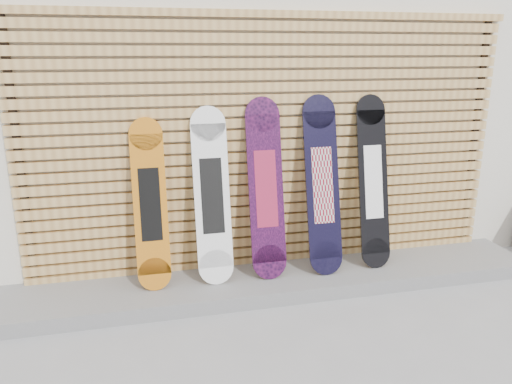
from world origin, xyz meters
TOP-DOWN VIEW (x-y plane):
  - ground at (0.00, 0.00)m, footprint 80.00×80.00m
  - building at (0.50, 3.50)m, footprint 12.00×5.00m
  - concrete_step at (-0.15, 0.68)m, footprint 4.60×0.70m
  - slat_wall at (-0.15, 0.97)m, footprint 4.26×0.08m
  - snowboard_0 at (-1.20, 0.77)m, footprint 0.27×0.34m
  - snowboard_1 at (-0.71, 0.77)m, footprint 0.29×0.35m
  - snowboard_2 at (-0.25, 0.77)m, footprint 0.29×0.36m
  - snowboard_3 at (0.25, 0.75)m, footprint 0.29×0.39m
  - snowboard_4 at (0.73, 0.76)m, footprint 0.27×0.36m

SIDE VIEW (x-z plane):
  - ground at x=0.00m, z-range 0.00..0.00m
  - concrete_step at x=-0.15m, z-range 0.00..0.12m
  - snowboard_0 at x=-1.20m, z-range 0.12..1.48m
  - snowboard_1 at x=-0.71m, z-range 0.12..1.55m
  - snowboard_4 at x=0.73m, z-range 0.12..1.62m
  - snowboard_2 at x=-0.25m, z-range 0.12..1.62m
  - snowboard_3 at x=0.25m, z-range 0.12..1.63m
  - slat_wall at x=-0.15m, z-range 0.06..2.35m
  - building at x=0.50m, z-range 0.00..3.60m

